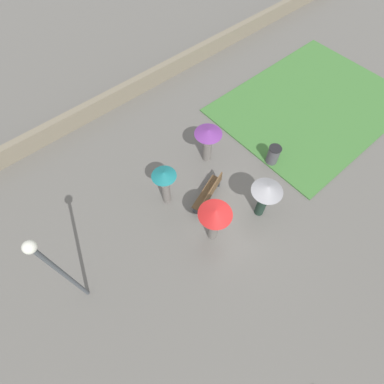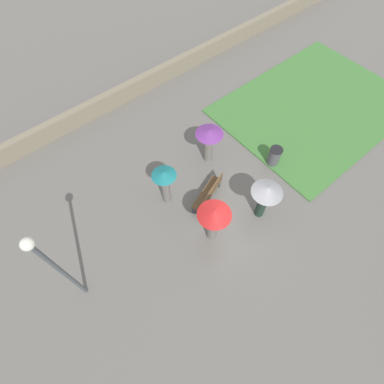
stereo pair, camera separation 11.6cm
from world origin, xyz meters
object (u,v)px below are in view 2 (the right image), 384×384
at_px(crowd_person_purple, 209,139).
at_px(crowd_person_grey, 266,195).
at_px(crowd_person_red, 214,218).
at_px(lamp_post, 53,264).
at_px(park_bench, 209,193).
at_px(trash_bin, 274,156).
at_px(crowd_person_teal, 165,182).

bearing_deg(crowd_person_purple, crowd_person_grey, -116.71).
bearing_deg(crowd_person_purple, crowd_person_red, -151.40).
bearing_deg(lamp_post, park_bench, -179.30).
distance_m(crowd_person_purple, crowd_person_grey, 3.29).
relative_size(trash_bin, crowd_person_grey, 0.50).
relative_size(park_bench, crowd_person_red, 0.91).
xyz_separation_m(trash_bin, crowd_person_purple, (1.97, -1.95, 0.81)).
relative_size(crowd_person_grey, crowd_person_teal, 0.97).
height_order(crowd_person_grey, crowd_person_teal, crowd_person_teal).
relative_size(park_bench, crowd_person_grey, 0.95).
relative_size(park_bench, crowd_person_teal, 0.92).
bearing_deg(crowd_person_purple, lamp_post, 170.76).
distance_m(lamp_post, crowd_person_grey, 6.99).
height_order(lamp_post, trash_bin, lamp_post).
distance_m(lamp_post, crowd_person_red, 4.96).
relative_size(lamp_post, crowd_person_grey, 2.39).
height_order(lamp_post, crowd_person_teal, lamp_post).
relative_size(trash_bin, crowd_person_teal, 0.48).
bearing_deg(trash_bin, park_bench, -6.55).
bearing_deg(crowd_person_grey, park_bench, 100.07).
height_order(park_bench, crowd_person_red, crowd_person_red).
bearing_deg(crowd_person_grey, crowd_person_purple, 62.99).
xyz_separation_m(park_bench, crowd_person_purple, (-1.34, -1.57, 0.80)).
distance_m(trash_bin, crowd_person_purple, 2.89).
distance_m(park_bench, lamp_post, 6.01).
relative_size(lamp_post, crowd_person_teal, 2.32).
distance_m(trash_bin, crowd_person_red, 4.42).
bearing_deg(crowd_person_teal, crowd_person_purple, -142.98).
relative_size(park_bench, lamp_post, 0.40).
bearing_deg(crowd_person_grey, crowd_person_teal, 107.92).
height_order(park_bench, trash_bin, trash_bin).
xyz_separation_m(park_bench, crowd_person_teal, (1.26, -1.03, 0.81)).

